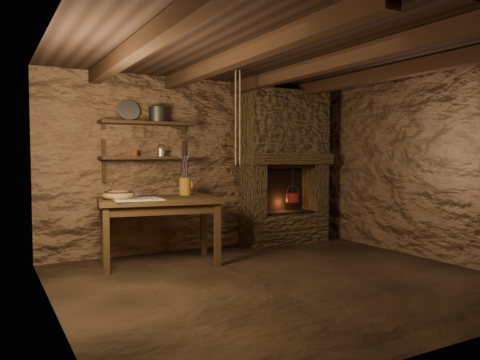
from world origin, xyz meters
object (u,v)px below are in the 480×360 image
iron_stockpot (158,115)px  wooden_bowl (118,196)px  stoneware_jug (185,178)px  work_table (159,228)px  red_pot (293,197)px

iron_stockpot → wooden_bowl: bearing=-145.1°
stoneware_jug → wooden_bowl: (-0.91, -0.16, -0.18)m
work_table → wooden_bowl: 0.64m
wooden_bowl → red_pot: bearing=6.9°
red_pot → stoneware_jug: bearing=-174.7°
wooden_bowl → iron_stockpot: size_ratio=1.57×
stoneware_jug → iron_stockpot: size_ratio=2.23×
work_table → iron_stockpot: size_ratio=6.66×
stoneware_jug → iron_stockpot: iron_stockpot is taller
stoneware_jug → iron_stockpot: (-0.26, 0.29, 0.82)m
red_pot → iron_stockpot: bearing=176.7°
wooden_bowl → red_pot: 2.76m
wooden_bowl → work_table: bearing=-4.6°
wooden_bowl → iron_stockpot: (0.65, 0.45, 1.00)m
stoneware_jug → wooden_bowl: bearing=-163.4°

